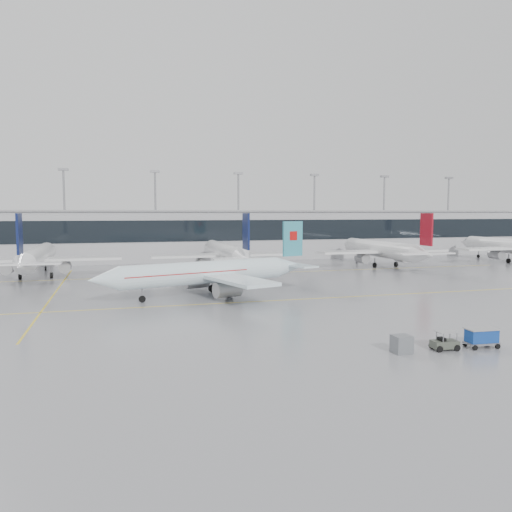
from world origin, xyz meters
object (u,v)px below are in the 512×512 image
object	(u,v)px
baggage_tug	(444,343)
baggage_cart	(482,336)
gse_unit	(402,344)
air_canada_jet	(213,273)

from	to	relation	value
baggage_tug	baggage_cart	bearing A→B (deg)	0.00
baggage_cart	gse_unit	xyz separation A→B (m)	(-7.65, 0.45, -0.25)
baggage_cart	gse_unit	world-z (taller)	baggage_cart
air_canada_jet	gse_unit	size ratio (longest dim) A/B	22.40
baggage_cart	gse_unit	bearing A→B (deg)	-179.57
baggage_tug	gse_unit	bearing A→B (deg)	-179.19
baggage_tug	baggage_cart	size ratio (longest dim) A/B	1.18
baggage_tug	baggage_cart	world-z (taller)	baggage_cart
air_canada_jet	baggage_cart	xyz separation A→B (m)	(17.36, -33.73, -2.28)
baggage_cart	baggage_tug	bearing A→B (deg)	-180.00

